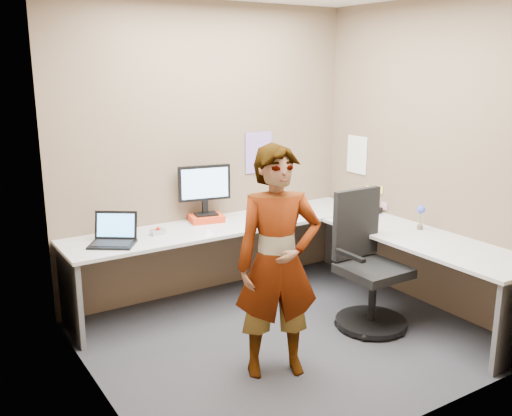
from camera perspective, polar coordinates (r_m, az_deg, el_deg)
ground at (r=4.71m, az=3.16°, el=-12.89°), size 3.00×3.00×0.00m
wall_back at (r=5.36m, az=-4.78°, el=5.63°), size 3.00×0.00×3.00m
wall_right at (r=5.28m, az=16.79°, el=4.94°), size 0.00×2.70×2.70m
wall_left at (r=3.62m, az=-16.25°, el=0.96°), size 0.00×2.70×2.70m
desk at (r=5.01m, az=4.75°, el=-3.93°), size 2.98×2.58×0.73m
paper_ream at (r=5.29m, az=-5.00°, el=-1.02°), size 0.34×0.28×0.06m
monitor at (r=5.24m, az=-5.16°, el=2.22°), size 0.48×0.18×0.46m
laptop at (r=4.76m, az=-14.02°, el=-2.72°), size 0.45×0.44×0.25m
trackball_mouse at (r=4.94m, az=-9.78°, el=-2.34°), size 0.12×0.08×0.07m
origami at (r=4.89m, az=-4.89°, el=-2.31°), size 0.10×0.10×0.06m
stapler at (r=5.65m, az=11.99°, el=-0.33°), size 0.16×0.08×0.05m
flower at (r=5.19m, az=16.16°, el=-0.55°), size 0.07×0.07×0.22m
calendar_purple at (r=5.63m, az=0.27°, el=5.58°), size 0.30×0.01×0.40m
calendar_white at (r=5.91m, az=10.06°, el=5.27°), size 0.01×0.28×0.38m
sticky_note_a at (r=5.71m, az=12.29°, el=1.80°), size 0.01×0.07×0.07m
sticky_note_b at (r=5.77m, az=11.88°, el=0.63°), size 0.01×0.07×0.07m
sticky_note_c at (r=5.70m, az=12.70°, el=0.20°), size 0.01×0.07×0.07m
sticky_note_d at (r=5.82m, az=11.24°, el=1.79°), size 0.01×0.07×0.07m
office_chair at (r=4.86m, az=11.11°, el=-6.39°), size 0.59×0.59×1.12m
person at (r=3.93m, az=2.19°, el=-5.51°), size 0.70×0.58×1.64m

